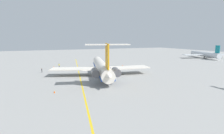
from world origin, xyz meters
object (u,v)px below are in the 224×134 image
Objects in this scene: ground_crew_near_tail at (42,70)px; ground_crew_near_nose at (59,65)px; safety_cone_nose at (54,92)px; safety_cone_tail at (54,67)px; airliner_far_left at (204,54)px; safety_cone_wingtip at (123,65)px; main_jetliner at (102,67)px.

ground_crew_near_nose is at bearing 16.51° from ground_crew_near_tail.
ground_crew_near_tail is 3.01× the size of safety_cone_nose.
safety_cone_tail is at bearing -128.13° from ground_crew_near_nose.
airliner_far_left is 52.84× the size of safety_cone_nose.
safety_cone_wingtip is 31.41m from safety_cone_tail.
ground_crew_near_nose reaches higher than ground_crew_near_tail.
safety_cone_nose and safety_cone_wingtip have the same top height.
safety_cone_nose is (38.37, -5.67, -0.87)m from ground_crew_near_nose.
airliner_far_left is 17.56× the size of ground_crew_near_tail.
main_jetliner is 21.89m from safety_cone_nose.
safety_cone_wingtip is (-17.66, 16.91, -2.83)m from main_jetliner.
airliner_far_left is 52.84× the size of safety_cone_wingtip.
safety_cone_tail is at bearing 41.89° from main_jetliner.
safety_cone_nose is at bearing -4.96° from safety_cone_tail.
airliner_far_left is (-27.43, 82.92, -0.51)m from main_jetliner.
ground_crew_near_nose is 38.79m from safety_cone_nose.
ground_crew_near_tail is at bearing -53.47° from ground_crew_near_nose.
safety_cone_nose is at bearing -123.43° from ground_crew_near_tail.
safety_cone_wingtip is (7.08, 28.12, -0.87)m from ground_crew_near_nose.
safety_cone_tail is at bearing 108.67° from airliner_far_left.
airliner_far_left is at bearing 98.42° from safety_cone_wingtip.
ground_crew_near_nose is 2.58m from safety_cone_tail.
ground_crew_near_nose is 3.28× the size of safety_cone_wingtip.
main_jetliner reaches higher than safety_cone_tail.
airliner_far_left is 102.43m from ground_crew_near_tail.
ground_crew_near_tail is (-14.60, -18.69, -2.06)m from main_jetliner.
safety_cone_wingtip is 1.00× the size of safety_cone_tail.
ground_crew_near_nose reaches higher than safety_cone_nose.
ground_crew_near_nose is at bearing 171.59° from safety_cone_nose.
airliner_far_left is at bearing -57.57° from main_jetliner.
ground_crew_near_tail is 35.73m from safety_cone_wingtip.
airliner_far_left is at bearing -29.89° from ground_crew_near_tail.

